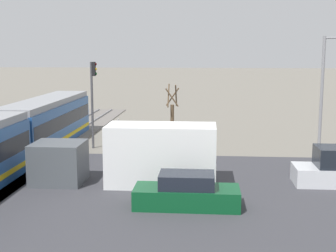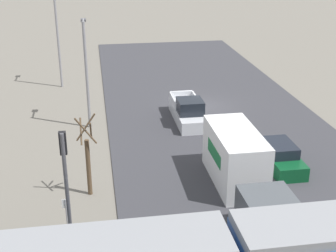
{
  "view_description": "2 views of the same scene",
  "coord_description": "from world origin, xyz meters",
  "px_view_note": "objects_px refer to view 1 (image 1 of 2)",
  "views": [
    {
      "loc": [
        -21.21,
        10.33,
        6.74
      ],
      "look_at": [
        5.72,
        12.5,
        2.35
      ],
      "focal_mm": 50.0,
      "sensor_mm": 36.0,
      "label": 1
    },
    {
      "loc": [
        8.71,
        34.86,
        13.0
      ],
      "look_at": [
        4.86,
        11.07,
        3.08
      ],
      "focal_mm": 50.0,
      "sensor_mm": 36.0,
      "label": 2
    }
  ],
  "objects_px": {
    "box_truck": "(136,157)",
    "sedan_car_0": "(187,193)",
    "street_lamp_near_crossing": "(325,87)",
    "no_parking_sign": "(118,130)",
    "light_rail_tram": "(8,140)",
    "traffic_light_pole": "(93,94)",
    "street_tree": "(172,121)"
  },
  "relations": [
    {
      "from": "box_truck",
      "to": "sedan_car_0",
      "type": "relative_size",
      "value": 2.03
    },
    {
      "from": "street_lamp_near_crossing",
      "to": "no_parking_sign",
      "type": "bearing_deg",
      "value": 85.47
    },
    {
      "from": "light_rail_tram",
      "to": "box_truck",
      "type": "height_order",
      "value": "light_rail_tram"
    },
    {
      "from": "street_lamp_near_crossing",
      "to": "no_parking_sign",
      "type": "xyz_separation_m",
      "value": [
        1.08,
        13.63,
        -3.17
      ]
    },
    {
      "from": "no_parking_sign",
      "to": "light_rail_tram",
      "type": "bearing_deg",
      "value": 139.93
    },
    {
      "from": "box_truck",
      "to": "traffic_light_pole",
      "type": "bearing_deg",
      "value": 25.9
    },
    {
      "from": "light_rail_tram",
      "to": "street_lamp_near_crossing",
      "type": "distance_m",
      "value": 19.69
    },
    {
      "from": "traffic_light_pole",
      "to": "no_parking_sign",
      "type": "bearing_deg",
      "value": -81.12
    },
    {
      "from": "light_rail_tram",
      "to": "traffic_light_pole",
      "type": "bearing_deg",
      "value": -30.85
    },
    {
      "from": "sedan_car_0",
      "to": "traffic_light_pole",
      "type": "bearing_deg",
      "value": -150.07
    },
    {
      "from": "light_rail_tram",
      "to": "sedan_car_0",
      "type": "bearing_deg",
      "value": -120.3
    },
    {
      "from": "box_truck",
      "to": "street_tree",
      "type": "height_order",
      "value": "street_tree"
    },
    {
      "from": "sedan_car_0",
      "to": "street_lamp_near_crossing",
      "type": "height_order",
      "value": "street_lamp_near_crossing"
    },
    {
      "from": "box_truck",
      "to": "street_lamp_near_crossing",
      "type": "bearing_deg",
      "value": -54.25
    },
    {
      "from": "light_rail_tram",
      "to": "street_tree",
      "type": "xyz_separation_m",
      "value": [
        5.15,
        -9.02,
        0.4
      ]
    },
    {
      "from": "light_rail_tram",
      "to": "street_lamp_near_crossing",
      "type": "height_order",
      "value": "street_lamp_near_crossing"
    },
    {
      "from": "box_truck",
      "to": "no_parking_sign",
      "type": "xyz_separation_m",
      "value": [
        9.02,
        2.6,
        -0.22
      ]
    },
    {
      "from": "light_rail_tram",
      "to": "no_parking_sign",
      "type": "xyz_separation_m",
      "value": [
        6.17,
        -5.19,
        -0.41
      ]
    },
    {
      "from": "box_truck",
      "to": "sedan_car_0",
      "type": "bearing_deg",
      "value": -140.69
    },
    {
      "from": "sedan_car_0",
      "to": "light_rail_tram",
      "type": "bearing_deg",
      "value": -120.3
    },
    {
      "from": "light_rail_tram",
      "to": "no_parking_sign",
      "type": "relative_size",
      "value": 12.78
    },
    {
      "from": "traffic_light_pole",
      "to": "street_tree",
      "type": "height_order",
      "value": "traffic_light_pole"
    },
    {
      "from": "light_rail_tram",
      "to": "traffic_light_pole",
      "type": "height_order",
      "value": "traffic_light_pole"
    },
    {
      "from": "street_tree",
      "to": "street_lamp_near_crossing",
      "type": "relative_size",
      "value": 0.6
    },
    {
      "from": "sedan_car_0",
      "to": "traffic_light_pole",
      "type": "relative_size",
      "value": 0.76
    },
    {
      "from": "box_truck",
      "to": "street_tree",
      "type": "xyz_separation_m",
      "value": [
        8.01,
        -1.24,
        0.58
      ]
    },
    {
      "from": "traffic_light_pole",
      "to": "street_lamp_near_crossing",
      "type": "xyz_separation_m",
      "value": [
        -0.82,
        -15.29,
        0.61
      ]
    },
    {
      "from": "traffic_light_pole",
      "to": "street_lamp_near_crossing",
      "type": "bearing_deg",
      "value": -93.07
    },
    {
      "from": "box_truck",
      "to": "no_parking_sign",
      "type": "distance_m",
      "value": 9.39
    },
    {
      "from": "sedan_car_0",
      "to": "traffic_light_pole",
      "type": "xyz_separation_m",
      "value": [
        12.02,
        6.92,
        3.12
      ]
    },
    {
      "from": "box_truck",
      "to": "traffic_light_pole",
      "type": "distance_m",
      "value": 10.02
    },
    {
      "from": "sedan_car_0",
      "to": "street_tree",
      "type": "distance_m",
      "value": 11.43
    }
  ]
}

